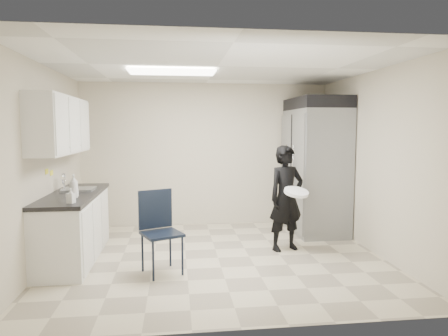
{
  "coord_description": "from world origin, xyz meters",
  "views": [
    {
      "loc": [
        -0.57,
        -5.33,
        1.78
      ],
      "look_at": [
        0.11,
        0.2,
        1.23
      ],
      "focal_mm": 32.0,
      "sensor_mm": 36.0,
      "label": 1
    }
  ],
  "objects": [
    {
      "name": "man_tuxedo",
      "position": [
        1.03,
        0.25,
        0.77
      ],
      "size": [
        0.65,
        0.53,
        1.54
      ],
      "primitive_type": "imported",
      "rotation": [
        0.0,
        0.0,
        0.31
      ],
      "color": "black",
      "rests_on": "floor"
    },
    {
      "name": "commercial_fridge",
      "position": [
        1.83,
        1.27,
        1.05
      ],
      "size": [
        0.8,
        1.35,
        2.1
      ],
      "primitive_type": "cube",
      "color": "gray",
      "rests_on": "floor"
    },
    {
      "name": "right_wall",
      "position": [
        2.25,
        0.0,
        1.3
      ],
      "size": [
        0.0,
        4.0,
        4.0
      ],
      "primitive_type": "plane",
      "rotation": [
        1.57,
        0.0,
        -1.57
      ],
      "color": "#C0B69E",
      "rests_on": "floor"
    },
    {
      "name": "upper_cabinets",
      "position": [
        -2.08,
        0.2,
        1.83
      ],
      "size": [
        0.35,
        1.8,
        0.75
      ],
      "primitive_type": "cube",
      "color": "silver",
      "rests_on": "left_wall"
    },
    {
      "name": "ceiling",
      "position": [
        0.0,
        0.0,
        2.6
      ],
      "size": [
        4.5,
        4.5,
        0.0
      ],
      "primitive_type": "plane",
      "rotation": [
        3.14,
        0.0,
        0.0
      ],
      "color": "white",
      "rests_on": "back_wall"
    },
    {
      "name": "notice_sticker_left",
      "position": [
        -2.24,
        0.1,
        1.22
      ],
      "size": [
        0.0,
        0.12,
        0.07
      ],
      "primitive_type": "cube",
      "color": "yellow",
      "rests_on": "left_wall"
    },
    {
      "name": "soap_bottle_a",
      "position": [
        -1.84,
        -0.17,
        1.06
      ],
      "size": [
        0.12,
        0.12,
        0.3
      ],
      "primitive_type": "imported",
      "rotation": [
        0.0,
        0.0,
        0.03
      ],
      "color": "white",
      "rests_on": "countertop"
    },
    {
      "name": "bucket_lid",
      "position": [
        1.11,
        0.02,
        0.9
      ],
      "size": [
        0.43,
        0.43,
        0.04
      ],
      "primitive_type": "cylinder",
      "rotation": [
        0.0,
        0.0,
        0.31
      ],
      "color": "white",
      "rests_on": "man_tuxedo"
    },
    {
      "name": "sink",
      "position": [
        -1.93,
        0.45,
        0.87
      ],
      "size": [
        0.42,
        0.4,
        0.14
      ],
      "primitive_type": "cube",
      "color": "gray",
      "rests_on": "countertop"
    },
    {
      "name": "floor",
      "position": [
        0.0,
        0.0,
        0.0
      ],
      "size": [
        4.5,
        4.5,
        0.0
      ],
      "primitive_type": "plane",
      "color": "#C1B597",
      "rests_on": "ground"
    },
    {
      "name": "fridge_compressor",
      "position": [
        1.83,
        1.27,
        2.2
      ],
      "size": [
        0.8,
        1.35,
        0.2
      ],
      "primitive_type": "cube",
      "color": "black",
      "rests_on": "commercial_fridge"
    },
    {
      "name": "back_wall",
      "position": [
        0.0,
        2.0,
        1.3
      ],
      "size": [
        4.5,
        0.0,
        4.5
      ],
      "primitive_type": "plane",
      "rotation": [
        1.57,
        0.0,
        0.0
      ],
      "color": "#C0B69E",
      "rests_on": "floor"
    },
    {
      "name": "folding_chair",
      "position": [
        -0.74,
        -0.5,
        0.49
      ],
      "size": [
        0.58,
        0.58,
        0.99
      ],
      "primitive_type": "cube",
      "rotation": [
        0.0,
        0.0,
        0.41
      ],
      "color": "black",
      "rests_on": "floor"
    },
    {
      "name": "towel_dispenser",
      "position": [
        -2.14,
        1.35,
        1.62
      ],
      "size": [
        0.22,
        0.3,
        0.35
      ],
      "primitive_type": "cube",
      "color": "black",
      "rests_on": "left_wall"
    },
    {
      "name": "notice_sticker_right",
      "position": [
        -2.24,
        0.3,
        1.18
      ],
      "size": [
        0.0,
        0.12,
        0.07
      ],
      "primitive_type": "cube",
      "color": "yellow",
      "rests_on": "left_wall"
    },
    {
      "name": "lower_counter",
      "position": [
        -1.95,
        0.2,
        0.43
      ],
      "size": [
        0.6,
        1.9,
        0.86
      ],
      "primitive_type": "cube",
      "color": "silver",
      "rests_on": "floor"
    },
    {
      "name": "faucet",
      "position": [
        -2.13,
        0.45,
        1.02
      ],
      "size": [
        0.02,
        0.02,
        0.24
      ],
      "primitive_type": "cylinder",
      "color": "silver",
      "rests_on": "countertop"
    },
    {
      "name": "left_wall",
      "position": [
        -2.25,
        0.0,
        1.3
      ],
      "size": [
        0.0,
        4.0,
        4.0
      ],
      "primitive_type": "plane",
      "rotation": [
        1.57,
        0.0,
        1.57
      ],
      "color": "#C0B69E",
      "rests_on": "floor"
    },
    {
      "name": "soap_bottle_b",
      "position": [
        -1.79,
        -0.55,
        1.0
      ],
      "size": [
        0.1,
        0.1,
        0.18
      ],
      "primitive_type": "imported",
      "rotation": [
        0.0,
        0.0,
        -0.33
      ],
      "color": "silver",
      "rests_on": "countertop"
    },
    {
      "name": "countertop",
      "position": [
        -1.95,
        0.2,
        0.89
      ],
      "size": [
        0.64,
        1.95,
        0.05
      ],
      "primitive_type": "cube",
      "color": "black",
      "rests_on": "lower_counter"
    },
    {
      "name": "ceiling_panel",
      "position": [
        -0.6,
        0.4,
        2.57
      ],
      "size": [
        1.2,
        0.6,
        0.02
      ],
      "primitive_type": "cube",
      "color": "white",
      "rests_on": "ceiling"
    }
  ]
}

